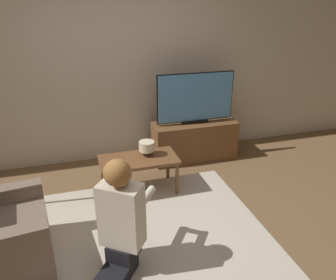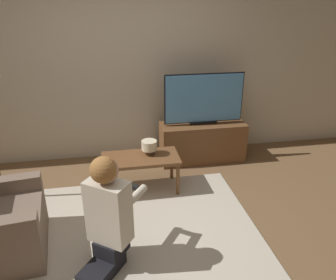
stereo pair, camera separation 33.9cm
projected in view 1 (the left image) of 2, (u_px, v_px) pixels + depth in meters
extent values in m
plane|color=brown|center=(152.00, 239.00, 3.13)|extent=(10.00, 10.00, 0.00)
cube|color=beige|center=(115.00, 66.00, 4.31)|extent=(10.00, 0.06, 2.60)
cube|color=beige|center=(152.00, 239.00, 3.12)|extent=(2.23, 2.12, 0.02)
cube|color=brown|center=(194.00, 141.00, 4.61)|extent=(1.16, 0.41, 0.55)
cube|color=black|center=(195.00, 121.00, 4.50)|extent=(0.36, 0.08, 0.04)
cube|color=black|center=(195.00, 97.00, 4.37)|extent=(1.07, 0.03, 0.66)
cube|color=#4C8CC6|center=(196.00, 97.00, 4.36)|extent=(1.04, 0.04, 0.63)
cube|color=brown|center=(139.00, 160.00, 3.74)|extent=(0.89, 0.46, 0.04)
cylinder|color=brown|center=(106.00, 190.00, 3.56)|extent=(0.04, 0.04, 0.40)
cylinder|color=brown|center=(177.00, 179.00, 3.77)|extent=(0.04, 0.04, 0.40)
cylinder|color=brown|center=(103.00, 174.00, 3.89)|extent=(0.04, 0.04, 0.40)
cylinder|color=brown|center=(168.00, 165.00, 4.10)|extent=(0.04, 0.04, 0.40)
cube|color=black|center=(116.00, 273.00, 2.65)|extent=(0.42, 0.46, 0.11)
cube|color=black|center=(124.00, 249.00, 2.73)|extent=(0.32, 0.32, 0.14)
cube|color=beige|center=(121.00, 215.00, 2.59)|extent=(0.39, 0.36, 0.55)
sphere|color=tan|center=(119.00, 173.00, 2.44)|extent=(0.21, 0.21, 0.21)
sphere|color=#9E6B38|center=(117.00, 173.00, 2.42)|extent=(0.21, 0.21, 0.21)
cube|color=black|center=(140.00, 189.00, 2.90)|extent=(0.13, 0.11, 0.04)
cylinder|color=beige|center=(146.00, 198.00, 2.77)|extent=(0.23, 0.28, 0.07)
cylinder|color=beige|center=(124.00, 193.00, 2.83)|extent=(0.23, 0.28, 0.07)
cylinder|color=#4C3823|center=(147.00, 153.00, 3.80)|extent=(0.10, 0.10, 0.06)
cylinder|color=beige|center=(147.00, 146.00, 3.77)|extent=(0.18, 0.18, 0.11)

